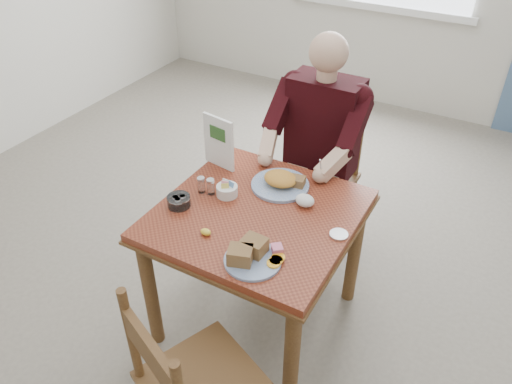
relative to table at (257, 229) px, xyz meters
The scene contains 13 objects.
floor 0.64m from the table, ahead, with size 6.00×6.00×0.00m, color #6C6357.
lemon_wedge 0.31m from the table, 114.23° to the right, with size 0.05×0.04×0.03m, color yellow.
napkin 0.27m from the table, 40.58° to the left, with size 0.09×0.08×0.06m, color white.
metal_dish 0.42m from the table, ahead, with size 0.08×0.08×0.01m, color silver.
table is the anchor object (origin of this frame).
chair_far 0.81m from the table, 90.00° to the left, with size 0.42×0.42×0.95m.
diner 0.73m from the table, 90.00° to the left, with size 0.53×0.56×1.39m.
near_plate 0.36m from the table, 65.13° to the right, with size 0.29×0.29×0.08m.
far_plate 0.28m from the table, 88.22° to the left, with size 0.34×0.34×0.08m.
caddy 0.24m from the table, 168.58° to the left, with size 0.11×0.11×0.08m.
shakers 0.33m from the table, behind, with size 0.09×0.06×0.09m.
creamer 0.40m from the table, 157.29° to the right, with size 0.15×0.15×0.05m.
menu 0.52m from the table, 146.09° to the left, with size 0.20×0.05×0.29m.
Camera 1 is at (0.91, -1.63, 2.21)m, focal length 35.00 mm.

